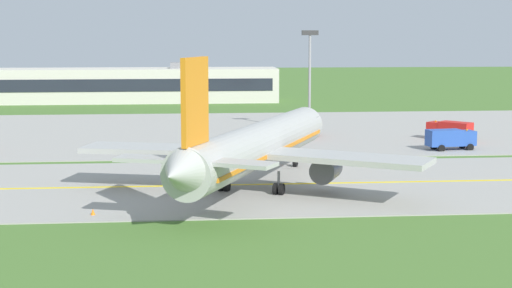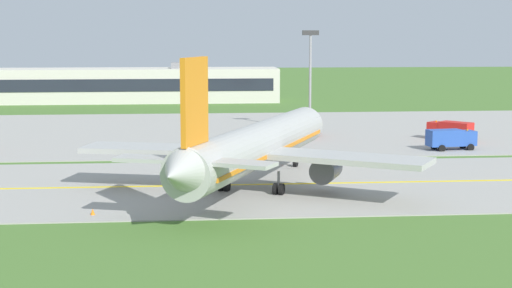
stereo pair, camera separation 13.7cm
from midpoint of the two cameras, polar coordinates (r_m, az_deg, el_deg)
The scene contains 11 objects.
ground_plane at distance 77.03m, azimuth -5.54°, elevation -3.01°, with size 500.00×500.00×0.00m, color #47702D.
taxiway_strip at distance 77.02m, azimuth -5.54°, elevation -2.98°, with size 240.00×28.00×0.10m, color #9E9B93.
apron_pad at distance 118.90m, azimuth -0.61°, elevation 0.92°, with size 140.00×52.00×0.10m, color #9E9B93.
taxiway_centreline at distance 77.01m, azimuth -5.54°, elevation -2.94°, with size 220.00×0.60×0.01m, color yellow.
airplane_lead at distance 74.19m, azimuth 0.07°, elevation -0.16°, with size 31.11×37.66×12.70m.
service_truck_baggage at distance 112.54m, azimuth 3.06°, elevation 1.27°, with size 6.01×2.41×2.60m.
service_truck_fuel at distance 111.55m, azimuth 13.54°, elevation 1.00°, with size 5.59×5.79×2.60m.
service_truck_pushback at distance 102.54m, azimuth 13.57°, elevation 0.40°, with size 6.22×2.97×2.60m.
terminal_building at distance 170.16m, azimuth -9.76°, elevation 4.09°, with size 66.82×11.07×8.17m.
apron_light_mast at distance 118.68m, azimuth 3.87°, elevation 5.38°, with size 2.40×0.50×14.70m.
traffic_cone_near_edge at distance 65.95m, azimuth -11.35°, elevation -4.73°, with size 0.44×0.44×0.60m, color orange.
Camera 2 is at (0.65, -75.64, 14.59)m, focal length 56.91 mm.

